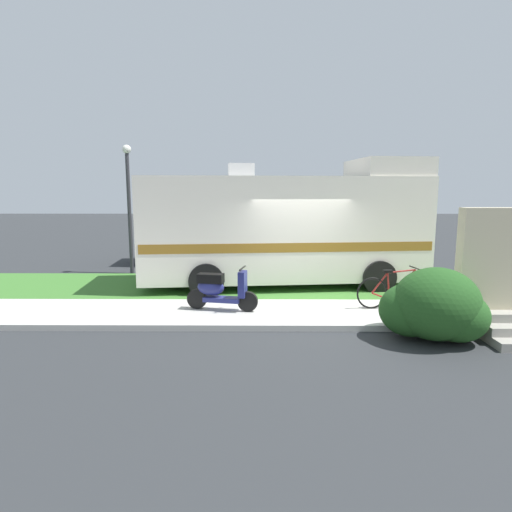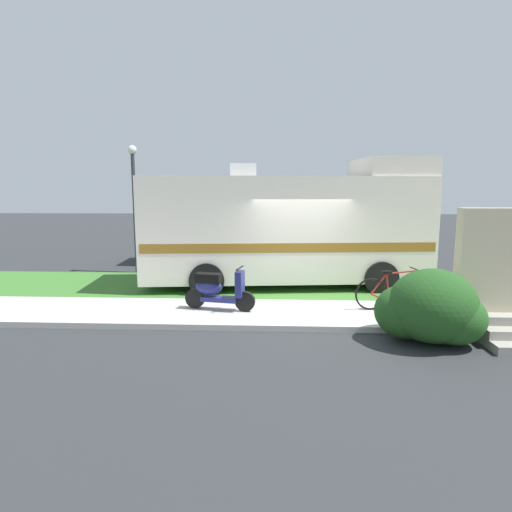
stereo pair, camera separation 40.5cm
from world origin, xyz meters
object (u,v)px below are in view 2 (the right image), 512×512
Objects in this scene: bicycle at (394,292)px; street_lamp_post at (134,196)px; bottle_green at (468,311)px; pickup_truck_near at (205,237)px; scooter at (217,289)px; motorhome_rv at (288,227)px.

street_lamp_post reaches higher than bicycle.
pickup_truck_near is at bearing 132.91° from bottle_green.
street_lamp_post is (-8.61, 5.01, 2.29)m from bottle_green.
pickup_truck_near is 1.41× the size of street_lamp_post.
street_lamp_post reaches higher than pickup_truck_near.
street_lamp_post is (-1.93, -2.18, 1.55)m from pickup_truck_near.
bicycle is 1.51m from bottle_green.
scooter is at bearing 176.73° from bottle_green.
pickup_truck_near reaches higher than bottle_green.
bicycle is 8.75m from street_lamp_post.
scooter is at bearing -119.39° from motorhome_rv.
pickup_truck_near is (-1.40, 6.89, 0.40)m from scooter.
motorhome_rv reaches higher than bottle_green.
motorhome_rv is at bearing 129.82° from bicycle.
bicycle is (3.89, 0.19, -0.07)m from scooter.
pickup_truck_near is at bearing 48.51° from street_lamp_post.
bicycle is at bearing 2.85° from scooter.
bottle_green is (3.65, -3.20, -1.47)m from motorhome_rv.
bicycle is 6.72× the size of bottle_green.
street_lamp_post reaches higher than bottle_green.
bicycle is at bearing -50.18° from motorhome_rv.
motorhome_rv is 30.22× the size of bottle_green.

